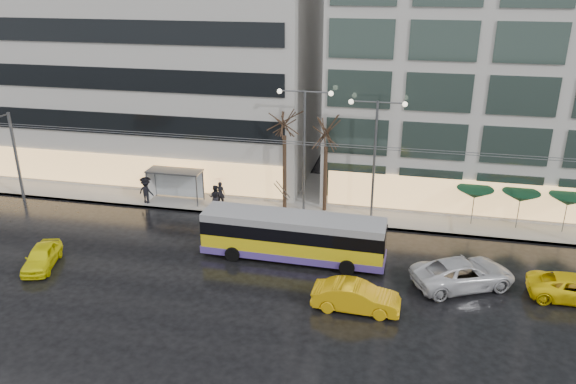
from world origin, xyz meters
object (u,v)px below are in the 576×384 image
(trolleybus, at_px, (293,238))
(taxi_a, at_px, (42,257))
(bus_shelter, at_px, (171,178))
(street_lamp_near, at_px, (305,135))

(trolleybus, height_order, taxi_a, trolleybus)
(trolleybus, relative_size, bus_shelter, 2.71)
(street_lamp_near, xyz_separation_m, taxi_a, (-13.95, -11.54, -5.32))
(bus_shelter, height_order, taxi_a, bus_shelter)
(trolleybus, bearing_deg, taxi_a, -163.73)
(bus_shelter, height_order, street_lamp_near, street_lamp_near)
(trolleybus, height_order, bus_shelter, trolleybus)
(trolleybus, distance_m, street_lamp_near, 8.61)
(trolleybus, relative_size, street_lamp_near, 1.26)
(trolleybus, distance_m, bus_shelter, 13.21)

